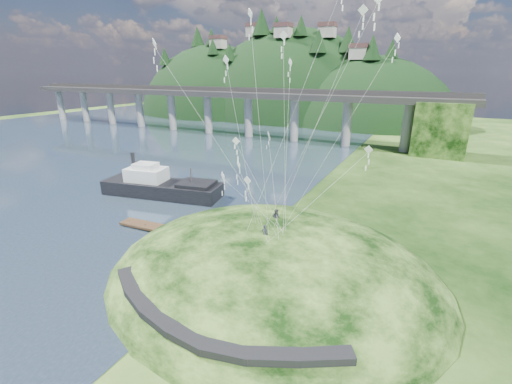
% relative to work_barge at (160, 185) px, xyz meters
% --- Properties ---
extents(ground, '(320.00, 320.00, 0.00)m').
position_rel_work_barge_xyz_m(ground, '(18.74, -14.74, -1.77)').
color(ground, black).
rests_on(ground, ground).
extents(water, '(240.00, 240.00, 0.00)m').
position_rel_work_barge_xyz_m(water, '(-53.26, 15.26, -1.76)').
color(water, '#32475D').
rests_on(water, ground).
extents(grass_hill, '(36.00, 32.00, 13.00)m').
position_rel_work_barge_xyz_m(grass_hill, '(26.74, -12.74, -3.27)').
color(grass_hill, black).
rests_on(grass_hill, ground).
extents(footpath, '(22.29, 5.84, 0.83)m').
position_rel_work_barge_xyz_m(footpath, '(26.20, -24.48, 0.32)').
color(footpath, black).
rests_on(footpath, ground).
extents(bridge, '(160.00, 11.00, 15.00)m').
position_rel_work_barge_xyz_m(bridge, '(-7.72, 55.33, 7.94)').
color(bridge, '#2D2B2B').
rests_on(bridge, ground).
extents(far_ridge, '(153.00, 70.00, 94.50)m').
position_rel_work_barge_xyz_m(far_ridge, '(-24.84, 107.43, -9.21)').
color(far_ridge, black).
rests_on(far_ridge, ground).
extents(work_barge, '(20.86, 9.30, 7.06)m').
position_rel_work_barge_xyz_m(work_barge, '(0.00, 0.00, 0.00)').
color(work_barge, black).
rests_on(work_barge, ground).
extents(wooden_dock, '(12.75, 2.94, 0.90)m').
position_rel_work_barge_xyz_m(wooden_dock, '(9.87, -10.64, -1.37)').
color(wooden_dock, '#3E2919').
rests_on(wooden_dock, ground).
extents(kite_flyers, '(1.69, 5.06, 1.97)m').
position_rel_work_barge_xyz_m(kite_flyers, '(25.94, -11.00, 4.10)').
color(kite_flyers, '#252731').
rests_on(kite_flyers, ground).
extents(kite_swarm, '(18.22, 12.85, 19.26)m').
position_rel_work_barge_xyz_m(kite_swarm, '(26.75, -12.67, 16.75)').
color(kite_swarm, white).
rests_on(kite_swarm, ground).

